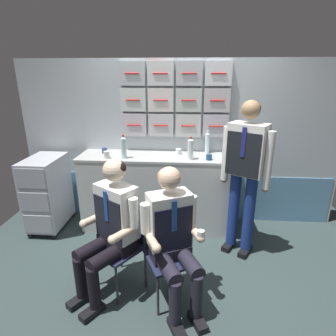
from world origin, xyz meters
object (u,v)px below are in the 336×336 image
object	(u,v)px
folding_chair_left	(125,236)
paper_cup_tan	(107,155)
crew_member_left	(111,223)
crew_member_standing	(245,166)
crew_member_center	(173,234)
service_trolley	(47,192)
water_bottle_tall	(207,143)
folding_chair_center	(166,243)

from	to	relation	value
folding_chair_left	paper_cup_tan	world-z (taller)	paper_cup_tan
crew_member_left	crew_member_standing	size ratio (longest dim) A/B	0.74
folding_chair_left	crew_member_center	size ratio (longest dim) A/B	0.65
service_trolley	crew_member_standing	bearing A→B (deg)	-7.74
crew_member_standing	paper_cup_tan	world-z (taller)	crew_member_standing
crew_member_left	paper_cup_tan	bearing A→B (deg)	106.84
service_trolley	crew_member_center	bearing A→B (deg)	-34.07
water_bottle_tall	paper_cup_tan	xyz separation A→B (m)	(-1.23, -0.33, -0.09)
crew_member_standing	paper_cup_tan	distance (m)	1.62
service_trolley	crew_member_standing	world-z (taller)	crew_member_standing
paper_cup_tan	water_bottle_tall	bearing A→B (deg)	15.20
crew_member_center	paper_cup_tan	size ratio (longest dim) A/B	14.16
crew_member_left	paper_cup_tan	world-z (taller)	crew_member_left
water_bottle_tall	paper_cup_tan	bearing A→B (deg)	-164.80
service_trolley	folding_chair_left	size ratio (longest dim) A/B	1.18
service_trolley	folding_chair_left	distance (m)	1.53
service_trolley	folding_chair_left	bearing A→B (deg)	-36.63
crew_member_left	crew_member_center	world-z (taller)	crew_member_left
folding_chair_left	crew_member_left	bearing A→B (deg)	-125.15
crew_member_standing	crew_member_center	bearing A→B (deg)	-131.33
water_bottle_tall	folding_chair_center	bearing A→B (deg)	-107.68
folding_chair_left	folding_chair_center	distance (m)	0.41
crew_member_center	paper_cup_tan	distance (m)	1.47
folding_chair_left	crew_member_center	bearing A→B (deg)	-26.62
service_trolley	folding_chair_center	xyz separation A→B (m)	(1.63, -1.01, -0.02)
folding_chair_left	crew_member_standing	distance (m)	1.43
service_trolley	folding_chair_left	world-z (taller)	service_trolley
service_trolley	crew_member_left	world-z (taller)	crew_member_left
folding_chair_left	folding_chair_center	world-z (taller)	same
crew_member_standing	water_bottle_tall	xyz separation A→B (m)	(-0.37, 0.65, 0.09)
service_trolley	folding_chair_center	bearing A→B (deg)	-31.69
folding_chair_center	water_bottle_tall	distance (m)	1.53
crew_member_standing	crew_member_left	bearing A→B (deg)	-150.99
crew_member_center	water_bottle_tall	bearing A→B (deg)	76.45
crew_member_left	water_bottle_tall	bearing A→B (deg)	56.06
crew_member_standing	folding_chair_center	bearing A→B (deg)	-139.39
paper_cup_tan	crew_member_center	bearing A→B (deg)	-52.47
folding_chair_center	crew_member_center	size ratio (longest dim) A/B	0.65
service_trolley	paper_cup_tan	xyz separation A→B (m)	(0.83, -0.01, 0.52)
folding_chair_left	crew_member_standing	bearing A→B (deg)	26.07
crew_member_center	crew_member_standing	size ratio (longest dim) A/B	0.73
folding_chair_left	water_bottle_tall	bearing A→B (deg)	56.19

